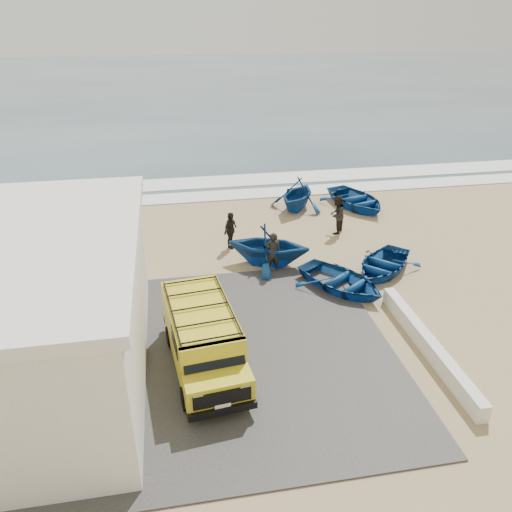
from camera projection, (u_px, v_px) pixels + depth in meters
ground at (251, 315)px, 17.21m from camera, size 160.00×160.00×0.00m
slab at (197, 356)px, 15.13m from camera, size 12.00×10.00×0.05m
ocean at (181, 84)px, 66.38m from camera, size 180.00×88.00×0.01m
surf_line at (215, 196)px, 27.73m from camera, size 180.00×1.60×0.06m
surf_wash at (211, 182)px, 29.93m from camera, size 180.00×2.20×0.04m
parapet at (428, 345)px, 15.23m from camera, size 0.35×6.00×0.55m
van at (203, 336)px, 14.32m from camera, size 2.29×4.71×1.95m
boat_near_left at (341, 281)px, 18.56m from camera, size 4.07×4.35×0.73m
boat_near_right at (383, 264)px, 19.80m from camera, size 4.11×4.11×0.70m
boat_mid_left at (268, 245)px, 20.13m from camera, size 4.18×3.94×1.76m
boat_far_left at (297, 194)px, 25.70m from camera, size 4.05×4.16×1.67m
boat_far_right at (356, 199)px, 26.14m from camera, size 3.82×4.62×0.83m
fisherman_front at (273, 252)px, 19.67m from camera, size 0.64×0.45×1.66m
fisherman_middle at (337, 215)px, 22.95m from camera, size 1.09×1.12×1.82m
fisherman_back at (231, 230)px, 21.59m from camera, size 0.90×1.00×1.64m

